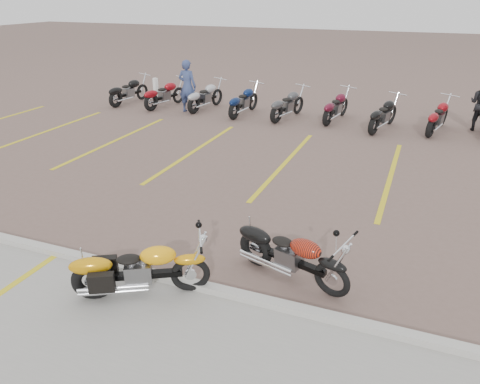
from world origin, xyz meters
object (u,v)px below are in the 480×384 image
object	(u,v)px
yellow_cruiser	(138,271)
bollard	(156,91)
person_a	(187,86)
flame_cruiser	(290,256)

from	to	relation	value
yellow_cruiser	bollard	xyz separation A→B (m)	(-6.62, 11.42, 0.08)
yellow_cruiser	bollard	size ratio (longest dim) A/B	1.84
yellow_cruiser	person_a	distance (m)	11.56
yellow_cruiser	person_a	bearing A→B (deg)	85.14
yellow_cruiser	bollard	distance (m)	13.20
yellow_cruiser	bollard	bearing A→B (deg)	91.17
person_a	bollard	size ratio (longest dim) A/B	1.92
yellow_cruiser	flame_cruiser	size ratio (longest dim) A/B	0.94
person_a	bollard	bearing A→B (deg)	-23.79
yellow_cruiser	person_a	xyz separation A→B (m)	(-4.71, 10.55, 0.55)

